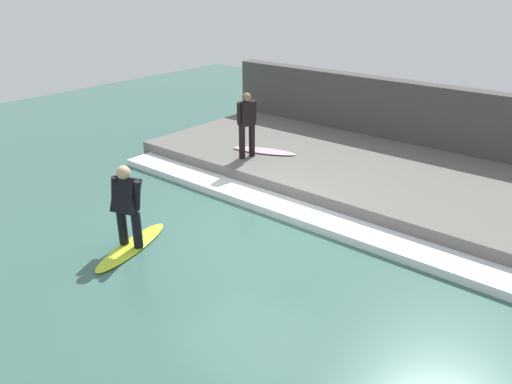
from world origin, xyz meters
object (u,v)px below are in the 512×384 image
object	(u,v)px
surfboard_riding	(132,246)
surfer_waiting_near	(247,122)
surfer_riding	(127,202)
surfboard_waiting_near	(264,151)

from	to	relation	value
surfboard_riding	surfer_waiting_near	bearing A→B (deg)	11.18
surfer_riding	surfboard_waiting_near	xyz separation A→B (m)	(4.77, 0.75, -0.47)
surfer_waiting_near	surfboard_riding	bearing A→B (deg)	-168.82
surfer_riding	surfer_waiting_near	world-z (taller)	surfer_waiting_near
surfboard_waiting_near	surfer_waiting_near	bearing A→B (deg)	171.50
surfer_riding	surfboard_waiting_near	bearing A→B (deg)	8.90
surfer_riding	surfboard_riding	bearing A→B (deg)	0.00
surfboard_riding	surfer_waiting_near	size ratio (longest dim) A/B	1.25
surfboard_riding	surfer_riding	distance (m)	0.87
surfer_riding	surfboard_waiting_near	world-z (taller)	surfer_riding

